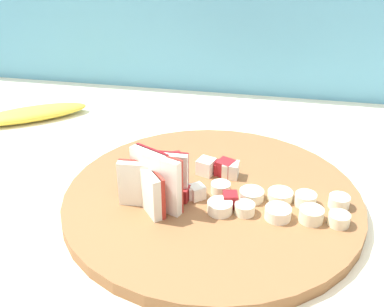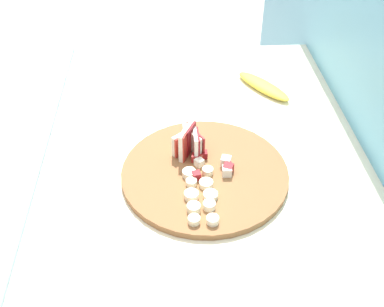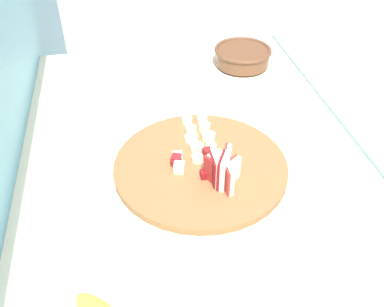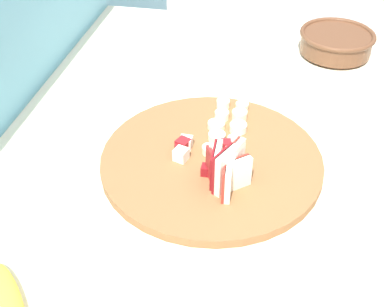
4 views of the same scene
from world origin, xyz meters
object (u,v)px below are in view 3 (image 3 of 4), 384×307
(apple_dice_pile, at_px, (192,164))
(banana_slice_rows, at_px, (201,137))
(cutting_board, at_px, (200,165))
(ceramic_bowl, at_px, (243,56))
(apple_wedge_fan, at_px, (223,170))

(apple_dice_pile, xyz_separation_m, banana_slice_rows, (0.08, -0.03, -0.00))
(banana_slice_rows, bearing_deg, cutting_board, 167.73)
(cutting_board, bearing_deg, apple_dice_pile, 119.58)
(banana_slice_rows, bearing_deg, apple_dice_pile, 157.67)
(ceramic_bowl, bearing_deg, apple_dice_pile, 152.41)
(cutting_board, bearing_deg, ceramic_bowl, -26.15)
(cutting_board, bearing_deg, apple_wedge_fan, -154.48)
(apple_wedge_fan, bearing_deg, apple_dice_pile, 42.87)
(apple_dice_pile, bearing_deg, banana_slice_rows, -22.33)
(cutting_board, height_order, apple_dice_pile, apple_dice_pile)
(apple_wedge_fan, xyz_separation_m, ceramic_bowl, (0.47, -0.17, -0.01))
(apple_dice_pile, distance_m, ceramic_bowl, 0.47)
(apple_wedge_fan, bearing_deg, banana_slice_rows, 5.86)
(apple_wedge_fan, height_order, banana_slice_rows, apple_wedge_fan)
(banana_slice_rows, bearing_deg, ceramic_bowl, -28.84)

